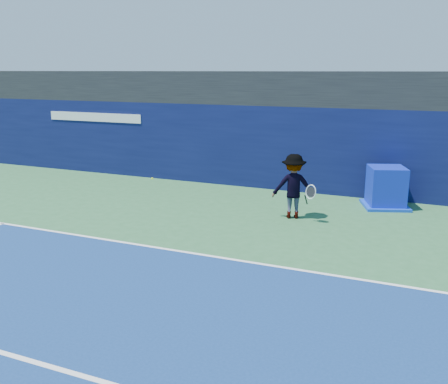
{
  "coord_description": "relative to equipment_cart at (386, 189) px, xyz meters",
  "views": [
    {
      "loc": [
        6.09,
        -6.97,
        4.24
      ],
      "look_at": [
        0.89,
        5.2,
        1.0
      ],
      "focal_mm": 40.0,
      "sensor_mm": 36.0,
      "label": 1
    }
  ],
  "objects": [
    {
      "name": "ground",
      "position": [
        -4.77,
        -9.16,
        -0.59
      ],
      "size": [
        80.0,
        80.0,
        0.0
      ],
      "primitive_type": "plane",
      "color": "#2C6237",
      "rests_on": "ground"
    },
    {
      "name": "tennis_player",
      "position": [
        -2.39,
        -2.32,
        0.36
      ],
      "size": [
        1.46,
        1.08,
        1.9
      ],
      "color": "white",
      "rests_on": "ground"
    },
    {
      "name": "stadium_band",
      "position": [
        -4.77,
        2.34,
        3.01
      ],
      "size": [
        36.0,
        3.0,
        1.2
      ],
      "primitive_type": "cube",
      "color": "black",
      "rests_on": "back_wall_assembly"
    },
    {
      "name": "equipment_cart",
      "position": [
        0.0,
        0.0,
        0.0
      ],
      "size": [
        1.72,
        1.72,
        1.29
      ],
      "color": "#0C1DA8",
      "rests_on": "ground"
    },
    {
      "name": "tennis_ball",
      "position": [
        -5.95,
        -4.3,
        0.68
      ],
      "size": [
        0.06,
        0.06,
        0.06
      ],
      "color": "#CDE018",
      "rests_on": "ground"
    },
    {
      "name": "back_wall_assembly",
      "position": [
        -4.78,
        1.34,
        0.91
      ],
      "size": [
        36.0,
        1.03,
        3.0
      ],
      "color": "#0A103C",
      "rests_on": "ground"
    },
    {
      "name": "baseline",
      "position": [
        -4.77,
        -6.16,
        -0.58
      ],
      "size": [
        24.0,
        0.1,
        0.01
      ],
      "primitive_type": "cube",
      "color": "white",
      "rests_on": "ground"
    }
  ]
}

